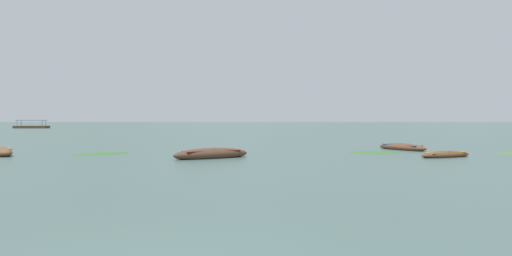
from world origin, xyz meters
TOP-DOWN VIEW (x-y plane):
  - ground_plane at (0.00, 1500.00)m, footprint 6000.00×6000.00m
  - mountain_1 at (-950.32, 2454.90)m, footprint 1316.04×1316.04m
  - mountain_2 at (29.84, 2640.17)m, footprint 1724.98×1724.98m
  - mountain_3 at (1158.50, 2234.76)m, footprint 1069.45×1069.45m
  - rowboat_0 at (-0.93, 18.43)m, footprint 4.40×3.32m
  - rowboat_1 at (12.15, 18.90)m, footprint 3.53×2.14m
  - rowboat_3 at (11.88, 25.05)m, footprint 2.87×4.23m
  - ferry_0 at (-61.79, 117.00)m, footprint 9.25×3.28m
  - weed_patch_1 at (9.11, 22.26)m, footprint 3.32×2.58m
  - weed_patch_4 at (-8.03, 21.55)m, footprint 4.00×3.70m

SIDE VIEW (x-z plane):
  - ground_plane at x=0.00m, z-range 0.00..0.00m
  - weed_patch_1 at x=9.11m, z-range -0.07..0.07m
  - weed_patch_4 at x=-8.03m, z-range -0.07..0.07m
  - rowboat_1 at x=12.15m, z-range -0.08..0.36m
  - rowboat_3 at x=11.88m, z-range -0.11..0.47m
  - rowboat_0 at x=-0.93m, z-range -0.13..0.56m
  - ferry_0 at x=-61.79m, z-range -0.82..1.71m
  - mountain_1 at x=-950.32m, z-range 0.00..359.45m
  - mountain_3 at x=1158.50m, z-range 0.00..366.39m
  - mountain_2 at x=29.84m, z-range 0.00..586.22m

